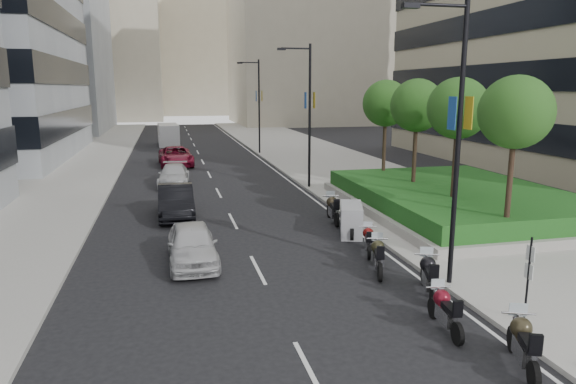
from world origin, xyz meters
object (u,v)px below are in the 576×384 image
object	(u,v)px
lamp_post_0	(455,131)
motorcycle_1	(445,310)
motorcycle_5	(351,220)
motorcycle_6	(333,209)
lamp_post_1	(307,109)
car_b	(176,201)
motorcycle_4	(368,240)
motorcycle_2	(429,276)
motorcycle_0	(523,344)
motorcycle_3	(378,256)
lamp_post_2	(257,102)
car_d	(176,156)
delivery_van	(168,136)
car_a	(192,244)
car_c	(174,175)
parking_sign	(528,275)

from	to	relation	value
lamp_post_0	motorcycle_1	xyz separation A→B (m)	(-1.61, -2.74, -4.50)
motorcycle_5	motorcycle_6	xyz separation A→B (m)	(-0.08, 2.33, -0.04)
lamp_post_1	car_b	xyz separation A→B (m)	(-8.30, -5.57, -4.27)
motorcycle_4	motorcycle_5	world-z (taller)	motorcycle_5
motorcycle_2	motorcycle_6	size ratio (longest dim) A/B	0.94
motorcycle_0	motorcycle_2	size ratio (longest dim) A/B	0.97
motorcycle_5	motorcycle_6	size ratio (longest dim) A/B	1.00
lamp_post_1	motorcycle_0	xyz separation A→B (m)	(-0.86, -21.89, -4.45)
motorcycle_2	motorcycle_3	size ratio (longest dim) A/B	1.05
lamp_post_0	motorcycle_3	size ratio (longest dim) A/B	4.19
lamp_post_0	lamp_post_2	distance (m)	35.00
lamp_post_0	lamp_post_1	xyz separation A→B (m)	(0.00, 17.00, 0.00)
motorcycle_3	car_d	distance (m)	28.15
lamp_post_1	delivery_van	size ratio (longest dim) A/B	1.59
motorcycle_3	delivery_van	world-z (taller)	delivery_van
lamp_post_1	car_d	bearing A→B (deg)	123.14
car_a	delivery_van	size ratio (longest dim) A/B	0.76
motorcycle_2	car_d	distance (m)	30.46
motorcycle_4	motorcycle_6	bearing A→B (deg)	16.92
lamp_post_2	motorcycle_5	size ratio (longest dim) A/B	3.73
motorcycle_0	car_c	world-z (taller)	car_c
lamp_post_2	motorcycle_0	size ratio (longest dim) A/B	4.12
lamp_post_1	car_a	distance (m)	15.65
motorcycle_1	delivery_van	distance (m)	48.50
motorcycle_2	car_a	size ratio (longest dim) A/B	0.52
lamp_post_2	motorcycle_1	bearing A→B (deg)	-92.44
lamp_post_1	motorcycle_1	size ratio (longest dim) A/B	4.25
motorcycle_1	car_c	distance (m)	23.79
motorcycle_3	car_d	xyz separation A→B (m)	(-6.36, 27.43, 0.20)
motorcycle_0	motorcycle_3	distance (m)	6.68
car_a	car_b	world-z (taller)	car_b
motorcycle_5	car_c	bearing A→B (deg)	46.41
lamp_post_1	motorcycle_5	world-z (taller)	lamp_post_1
motorcycle_1	motorcycle_4	bearing A→B (deg)	2.22
car_b	car_c	xyz separation A→B (m)	(0.03, 8.66, -0.11)
motorcycle_4	delivery_van	distance (m)	42.11
motorcycle_0	motorcycle_3	xyz separation A→B (m)	(-0.73, 6.64, -0.02)
motorcycle_0	motorcycle_6	bearing A→B (deg)	22.54
motorcycle_6	delivery_van	size ratio (longest dim) A/B	0.42
motorcycle_4	delivery_van	bearing A→B (deg)	28.87
motorcycle_1	motorcycle_4	size ratio (longest dim) A/B	1.11
motorcycle_5	car_a	xyz separation A→B (m)	(-6.98, -2.22, 0.06)
lamp_post_0	car_a	bearing A→B (deg)	151.99
motorcycle_3	motorcycle_6	world-z (taller)	motorcycle_6
motorcycle_0	car_b	world-z (taller)	car_b
motorcycle_4	delivery_van	world-z (taller)	delivery_van
motorcycle_0	car_a	xyz separation A→B (m)	(-7.00, 9.07, 0.12)
motorcycle_4	motorcycle_3	bearing A→B (deg)	-173.82
car_b	parking_sign	bearing A→B (deg)	-58.45
motorcycle_1	lamp_post_0	bearing A→B (deg)	-24.01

